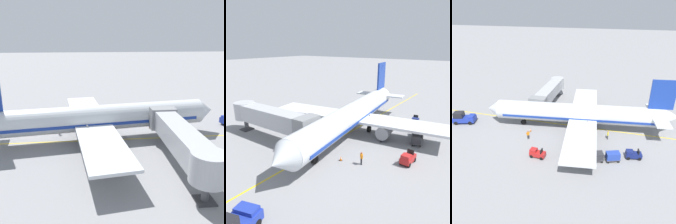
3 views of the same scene
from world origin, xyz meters
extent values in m
plane|color=gray|center=(0.00, 0.00, 0.00)|extent=(400.00, 400.00, 0.00)
cube|color=gold|center=(0.00, 0.00, 0.00)|extent=(0.24, 80.00, 0.01)
cylinder|color=silver|center=(-0.58, -1.21, 3.29)|extent=(7.82, 32.21, 3.70)
cube|color=#193899|center=(-0.58, -1.21, 2.82)|extent=(7.52, 29.68, 0.44)
cone|color=silver|center=(-2.81, 15.84, 3.29)|extent=(3.91, 2.85, 3.63)
cube|color=black|center=(-2.58, 14.06, 3.93)|extent=(2.89, 1.45, 0.60)
cube|color=silver|center=(-0.45, -2.21, 2.64)|extent=(30.42, 9.05, 0.36)
cylinder|color=gray|center=(-6.01, -2.13, 1.39)|extent=(2.40, 3.43, 2.00)
cylinder|color=gray|center=(4.90, -0.70, 1.39)|extent=(2.40, 3.43, 2.00)
cylinder|color=black|center=(-2.03, 9.89, 0.55)|extent=(0.59, 1.15, 1.10)
cylinder|color=gray|center=(-2.03, 9.89, 2.10)|extent=(0.24, 0.24, 2.00)
cylinder|color=black|center=(-2.60, -3.50, 0.55)|extent=(0.59, 1.15, 1.10)
cylinder|color=gray|center=(-2.60, -3.50, 2.10)|extent=(0.24, 0.24, 2.00)
cylinder|color=black|center=(1.96, -2.90, 0.55)|extent=(0.59, 1.15, 1.10)
cylinder|color=gray|center=(1.96, -2.90, 2.10)|extent=(0.24, 0.24, 2.00)
cube|color=#A8AAAF|center=(7.86, 7.78, 3.49)|extent=(15.09, 2.80, 2.60)
cube|color=gray|center=(1.11, 7.78, 3.49)|extent=(2.00, 3.50, 2.99)
cylinder|color=#A8AAAF|center=(15.41, 7.78, 3.49)|extent=(3.36, 3.36, 2.86)
cylinder|color=#4C4C51|center=(15.41, 7.78, 1.09)|extent=(0.70, 0.70, 2.19)
cube|color=#38383A|center=(15.41, 7.78, 0.08)|extent=(1.80, 1.80, 0.16)
cylinder|color=black|center=(-5.02, 20.48, 0.40)|extent=(0.56, 0.87, 0.80)
cube|color=navy|center=(-7.79, -11.87, 0.63)|extent=(1.62, 2.67, 0.70)
cube|color=navy|center=(-7.91, -11.20, 1.20)|extent=(1.19, 1.21, 0.44)
cube|color=black|center=(-7.67, -12.55, 1.30)|extent=(0.86, 0.31, 0.64)
cylinder|color=black|center=(-7.81, -11.75, 1.28)|extent=(0.13, 0.27, 0.54)
cylinder|color=black|center=(-8.48, -11.11, 0.28)|extent=(0.30, 0.59, 0.56)
cylinder|color=black|center=(-7.41, -10.92, 0.28)|extent=(0.30, 0.59, 0.56)
cylinder|color=black|center=(-8.17, -12.83, 0.28)|extent=(0.30, 0.59, 0.56)
cylinder|color=black|center=(-7.10, -12.64, 0.28)|extent=(0.30, 0.59, 0.56)
cube|color=#B21E1E|center=(-11.53, 3.13, 0.63)|extent=(1.36, 2.57, 0.70)
cube|color=#B21E1E|center=(-11.48, 3.81, 1.20)|extent=(1.09, 1.11, 0.44)
cube|color=black|center=(-11.57, 2.44, 1.30)|extent=(0.85, 0.21, 0.64)
cylinder|color=black|center=(-11.52, 3.25, 1.28)|extent=(0.10, 0.27, 0.54)
cylinder|color=black|center=(-12.01, 4.03, 0.28)|extent=(0.24, 0.57, 0.56)
cylinder|color=black|center=(-10.93, 3.96, 0.28)|extent=(0.24, 0.57, 0.56)
cylinder|color=black|center=(-12.12, 2.29, 0.28)|extent=(0.24, 0.57, 0.56)
cylinder|color=black|center=(-11.05, 2.22, 0.28)|extent=(0.24, 0.57, 0.56)
cube|color=#4C4C51|center=(-10.65, -3.09, 0.42)|extent=(1.98, 2.51, 0.12)
cube|color=#2D2D33|center=(-10.65, -3.09, 1.03)|extent=(1.88, 2.39, 1.10)
cylinder|color=#4C4C51|center=(-11.15, -1.73, 0.41)|extent=(0.31, 0.68, 0.07)
cylinder|color=black|center=(-11.46, -2.50, 0.18)|extent=(0.24, 0.38, 0.36)
cylinder|color=black|center=(-10.42, -2.12, 0.18)|extent=(0.24, 0.38, 0.36)
cylinder|color=black|center=(-10.88, -4.05, 0.18)|extent=(0.24, 0.38, 0.36)
cylinder|color=black|center=(-9.85, -3.67, 0.18)|extent=(0.24, 0.38, 0.36)
cube|color=#4C4C51|center=(-10.11, -6.16, 0.42)|extent=(1.98, 2.51, 0.12)
cube|color=#2D2D33|center=(-10.11, -6.16, 1.03)|extent=(1.88, 2.39, 1.10)
cylinder|color=#4C4C51|center=(-10.61, -4.80, 0.41)|extent=(0.31, 0.68, 0.07)
cylinder|color=black|center=(-10.92, -5.57, 0.18)|extent=(0.24, 0.38, 0.36)
cylinder|color=black|center=(-9.88, -5.19, 0.18)|extent=(0.24, 0.38, 0.36)
cylinder|color=black|center=(-10.34, -7.12, 0.18)|extent=(0.24, 0.38, 0.36)
cylinder|color=black|center=(-9.31, -6.74, 0.18)|extent=(0.24, 0.38, 0.36)
cube|color=#4C4C51|center=(-9.39, -8.68, 0.42)|extent=(1.98, 2.51, 0.12)
cube|color=#233D9E|center=(-9.39, -8.68, 1.03)|extent=(1.88, 2.39, 1.10)
cylinder|color=#4C4C51|center=(-9.89, -7.32, 0.41)|extent=(0.31, 0.68, 0.07)
cylinder|color=black|center=(-10.20, -8.10, 0.18)|extent=(0.24, 0.38, 0.36)
cylinder|color=black|center=(-9.16, -7.72, 0.18)|extent=(0.24, 0.38, 0.36)
cylinder|color=black|center=(-9.62, -9.65, 0.18)|extent=(0.24, 0.38, 0.36)
cylinder|color=black|center=(-8.59, -9.26, 0.18)|extent=(0.24, 0.38, 0.36)
cylinder|color=#232328|center=(-5.91, -0.93, 0.42)|extent=(0.15, 0.15, 0.85)
cylinder|color=#232328|center=(-6.11, -0.91, 0.42)|extent=(0.15, 0.15, 0.85)
cube|color=orange|center=(-6.01, -0.92, 1.15)|extent=(0.40, 0.28, 0.60)
cylinder|color=orange|center=(-5.76, -0.94, 1.10)|extent=(0.23, 0.11, 0.57)
cylinder|color=orange|center=(-6.26, -0.89, 1.10)|extent=(0.23, 0.11, 0.57)
sphere|color=tan|center=(-6.01, -0.92, 1.58)|extent=(0.22, 0.22, 0.22)
cube|color=red|center=(-6.01, -0.92, 1.60)|extent=(0.27, 0.11, 0.10)
cylinder|color=#232328|center=(-6.84, 6.69, 0.42)|extent=(0.15, 0.15, 0.85)
cylinder|color=#232328|center=(-6.99, 6.82, 0.42)|extent=(0.15, 0.15, 0.85)
cube|color=orange|center=(-6.92, 6.76, 1.15)|extent=(0.44, 0.43, 0.60)
cylinder|color=orange|center=(-6.73, 6.59, 1.10)|extent=(0.23, 0.22, 0.57)
cylinder|color=orange|center=(-7.11, 6.92, 1.10)|extent=(0.23, 0.22, 0.57)
sphere|color=#997051|center=(-6.92, 6.76, 1.58)|extent=(0.22, 0.22, 0.22)
cube|color=red|center=(-6.92, 6.76, 1.60)|extent=(0.25, 0.24, 0.10)
cylinder|color=#232328|center=(-3.27, -7.36, 0.42)|extent=(0.15, 0.15, 0.85)
cylinder|color=#232328|center=(-3.07, -7.35, 0.42)|extent=(0.15, 0.15, 0.85)
cube|color=yellow|center=(-3.17, -7.36, 1.15)|extent=(0.39, 0.26, 0.60)
cylinder|color=yellow|center=(-3.42, -7.37, 1.10)|extent=(0.23, 0.10, 0.57)
cylinder|color=yellow|center=(-2.92, -7.35, 1.10)|extent=(0.23, 0.10, 0.57)
sphere|color=#997051|center=(-3.17, -7.36, 1.58)|extent=(0.22, 0.22, 0.22)
cube|color=red|center=(-3.17, -7.36, 1.60)|extent=(0.27, 0.09, 0.10)
cube|color=black|center=(-4.28, 7.42, 0.02)|extent=(0.36, 0.36, 0.04)
cone|color=orange|center=(-4.28, 7.42, 0.32)|extent=(0.30, 0.30, 0.55)
cylinder|color=white|center=(-4.28, 7.42, 0.34)|extent=(0.21, 0.21, 0.06)
camera|label=1|loc=(34.90, -2.76, 14.81)|focal=41.20mm
camera|label=2|loc=(-18.97, 28.85, 14.27)|focal=36.23mm
camera|label=3|loc=(-38.91, -8.69, 22.48)|focal=35.80mm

